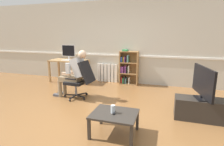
# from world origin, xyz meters

# --- Properties ---
(ground_plane) EXTENTS (18.00, 18.00, 0.00)m
(ground_plane) POSITION_xyz_m (0.00, 0.00, 0.00)
(ground_plane) COLOR brown
(back_wall) EXTENTS (12.00, 0.13, 2.70)m
(back_wall) POSITION_xyz_m (0.00, 2.65, 1.35)
(back_wall) COLOR beige
(back_wall) RESTS_ON ground_plane
(computer_desk) EXTENTS (1.29, 0.63, 0.76)m
(computer_desk) POSITION_xyz_m (-1.81, 2.15, 0.65)
(computer_desk) COLOR tan
(computer_desk) RESTS_ON ground_plane
(imac_monitor) EXTENTS (0.50, 0.14, 0.51)m
(imac_monitor) POSITION_xyz_m (-1.85, 2.23, 1.05)
(imac_monitor) COLOR silver
(imac_monitor) RESTS_ON computer_desk
(keyboard) EXTENTS (0.39, 0.12, 0.02)m
(keyboard) POSITION_xyz_m (-1.79, 2.01, 0.77)
(keyboard) COLOR white
(keyboard) RESTS_ON computer_desk
(computer_mouse) EXTENTS (0.06, 0.10, 0.03)m
(computer_mouse) POSITION_xyz_m (-1.52, 2.03, 0.77)
(computer_mouse) COLOR white
(computer_mouse) RESTS_ON computer_desk
(bookshelf) EXTENTS (0.60, 0.29, 1.14)m
(bookshelf) POSITION_xyz_m (0.19, 2.44, 0.54)
(bookshelf) COLOR #AD7F4C
(bookshelf) RESTS_ON ground_plane
(radiator) EXTENTS (0.71, 0.08, 0.62)m
(radiator) POSITION_xyz_m (-0.55, 2.54, 0.31)
(radiator) COLOR white
(radiator) RESTS_ON ground_plane
(office_chair) EXTENTS (0.80, 0.62, 0.97)m
(office_chair) POSITION_xyz_m (-0.65, 0.77, 0.52)
(office_chair) COLOR black
(office_chair) RESTS_ON ground_plane
(person_seated) EXTENTS (0.96, 0.40, 1.24)m
(person_seated) POSITION_xyz_m (-0.85, 0.78, 0.66)
(person_seated) COLOR #937F60
(person_seated) RESTS_ON ground_plane
(tv_stand) EXTENTS (0.93, 0.39, 0.42)m
(tv_stand) POSITION_xyz_m (2.06, 0.41, 0.21)
(tv_stand) COLOR #2D2823
(tv_stand) RESTS_ON ground_plane
(tv_screen) EXTENTS (0.26, 0.93, 0.62)m
(tv_screen) POSITION_xyz_m (2.07, 0.41, 0.74)
(tv_screen) COLOR black
(tv_screen) RESTS_ON tv_stand
(coffee_table) EXTENTS (0.73, 0.58, 0.37)m
(coffee_table) POSITION_xyz_m (0.65, -0.60, 0.33)
(coffee_table) COLOR #332D28
(coffee_table) RESTS_ON ground_plane
(drinking_glass) EXTENTS (0.07, 0.07, 0.13)m
(drinking_glass) POSITION_xyz_m (0.62, -0.60, 0.44)
(drinking_glass) COLOR silver
(drinking_glass) RESTS_ON coffee_table
(spare_remote) EXTENTS (0.08, 0.15, 0.02)m
(spare_remote) POSITION_xyz_m (0.64, -0.59, 0.38)
(spare_remote) COLOR black
(spare_remote) RESTS_ON coffee_table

